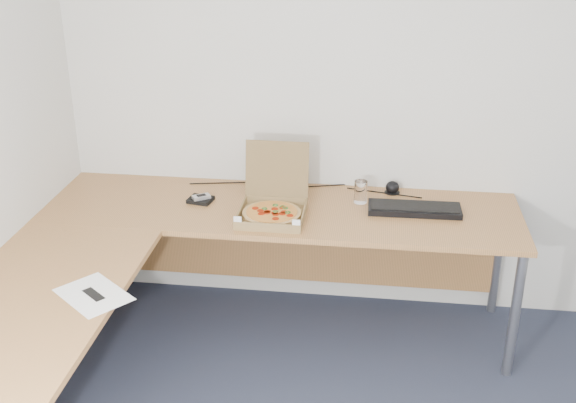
# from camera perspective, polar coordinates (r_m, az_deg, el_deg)

# --- Properties ---
(room_shell) EXTENTS (3.50, 3.50, 2.50)m
(room_shell) POSITION_cam_1_polar(r_m,az_deg,el_deg) (2.25, 7.22, -3.69)
(room_shell) COLOR silver
(room_shell) RESTS_ON ground
(desk) EXTENTS (2.50, 2.20, 0.73)m
(desk) POSITION_cam_1_polar(r_m,az_deg,el_deg) (3.46, -6.81, -3.52)
(desk) COLOR #AE753F
(desk) RESTS_ON ground
(pizza_box) EXTENTS (0.33, 0.39, 0.34)m
(pizza_box) POSITION_cam_1_polar(r_m,az_deg,el_deg) (3.65, -1.26, -0.61)
(pizza_box) COLOR olive
(pizza_box) RESTS_ON desk
(drinking_glass) EXTENTS (0.07, 0.07, 0.12)m
(drinking_glass) POSITION_cam_1_polar(r_m,az_deg,el_deg) (3.83, 5.82, 0.78)
(drinking_glass) COLOR white
(drinking_glass) RESTS_ON desk
(keyboard) EXTENTS (0.48, 0.18, 0.03)m
(keyboard) POSITION_cam_1_polar(r_m,az_deg,el_deg) (3.77, 10.06, -0.60)
(keyboard) COLOR black
(keyboard) RESTS_ON desk
(wallet) EXTENTS (0.14, 0.13, 0.02)m
(wallet) POSITION_cam_1_polar(r_m,az_deg,el_deg) (3.86, -7.00, 0.14)
(wallet) COLOR black
(wallet) RESTS_ON desk
(phone) EXTENTS (0.10, 0.09, 0.02)m
(phone) POSITION_cam_1_polar(r_m,az_deg,el_deg) (3.85, -6.94, 0.37)
(phone) COLOR #B2B5BA
(phone) RESTS_ON wallet
(paper_sheet) EXTENTS (0.38, 0.37, 0.00)m
(paper_sheet) POSITION_cam_1_polar(r_m,az_deg,el_deg) (3.10, -15.27, -7.18)
(paper_sheet) COLOR white
(paper_sheet) RESTS_ON desk
(dome_speaker) EXTENTS (0.09, 0.09, 0.07)m
(dome_speaker) POSITION_cam_1_polar(r_m,az_deg,el_deg) (3.98, 8.35, 1.18)
(dome_speaker) COLOR black
(dome_speaker) RESTS_ON desk
(cable_bundle) EXTENTS (0.63, 0.13, 0.01)m
(cable_bundle) POSITION_cam_1_polar(r_m,az_deg,el_deg) (4.02, 0.92, 1.15)
(cable_bundle) COLOR black
(cable_bundle) RESTS_ON desk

